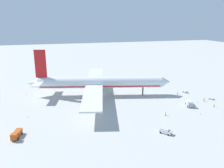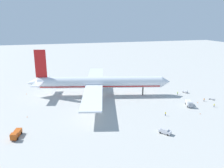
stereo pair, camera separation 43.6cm
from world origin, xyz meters
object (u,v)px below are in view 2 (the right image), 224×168
object	(u,v)px
baggage_cart_1	(212,99)
airliner	(98,83)
service_truck_2	(189,103)
ground_worker_0	(166,114)
ground_worker_2	(178,93)
service_van	(165,131)
ground_worker_1	(214,105)
baggage_cart_0	(185,91)
traffic_cone_0	(200,113)
service_truck_1	(16,134)
traffic_cone_2	(27,117)
ground_worker_3	(204,100)
traffic_cone_1	(27,94)
traffic_cone_4	(198,102)
traffic_cone_3	(33,80)

from	to	relation	value
baggage_cart_1	airliner	bearing A→B (deg)	157.21
service_truck_2	ground_worker_0	world-z (taller)	service_truck_2
ground_worker_2	service_truck_2	bearing A→B (deg)	-103.52
service_van	ground_worker_1	world-z (taller)	service_van
airliner	baggage_cart_0	world-z (taller)	airliner
ground_worker_1	ground_worker_2	bearing A→B (deg)	107.45
baggage_cart_0	traffic_cone_0	size ratio (longest dim) A/B	6.23
service_truck_2	ground_worker_2	distance (m)	17.60
service_truck_2	ground_worker_2	xyz separation A→B (m)	(4.11, 17.10, -0.52)
airliner	baggage_cart_1	xyz separation A→B (m)	(56.16, -23.59, -7.08)
service_truck_1	traffic_cone_2	xyz separation A→B (m)	(2.49, 17.45, -1.04)
service_truck_2	ground_worker_3	distance (m)	11.89
traffic_cone_1	service_van	bearing A→B (deg)	-50.57
service_truck_1	traffic_cone_0	xyz separation A→B (m)	(76.57, -0.09, -1.04)
traffic_cone_1	traffic_cone_4	distance (m)	92.89
service_truck_1	traffic_cone_3	xyz separation A→B (m)	(2.32, 82.52, -1.04)
ground_worker_1	traffic_cone_3	xyz separation A→B (m)	(-86.15, 76.97, -0.56)
traffic_cone_4	traffic_cone_3	bearing A→B (deg)	139.58
service_truck_2	traffic_cone_0	distance (m)	10.22
traffic_cone_0	traffic_cone_3	bearing A→B (deg)	131.95
service_truck_1	traffic_cone_2	size ratio (longest dim) A/B	12.63
service_van	baggage_cart_1	distance (m)	50.25
airliner	traffic_cone_4	distance (m)	53.19
traffic_cone_0	baggage_cart_0	bearing A→B (deg)	68.64
traffic_cone_0	traffic_cone_1	xyz separation A→B (m)	(-76.52, 51.50, 0.00)
service_van	ground_worker_3	world-z (taller)	service_van
ground_worker_0	traffic_cone_0	size ratio (longest dim) A/B	3.23
airliner	baggage_cart_1	size ratio (longest dim) A/B	25.65
baggage_cart_0	traffic_cone_1	world-z (taller)	baggage_cart_0
ground_worker_2	traffic_cone_4	xyz separation A→B (m)	(2.74, -14.52, -0.61)
baggage_cart_1	traffic_cone_2	distance (m)	92.21
service_truck_1	traffic_cone_1	bearing A→B (deg)	89.95
traffic_cone_2	service_truck_1	bearing A→B (deg)	-98.13
ground_worker_0	ground_worker_1	distance (m)	27.91
airliner	baggage_cart_0	bearing A→B (deg)	-10.66
ground_worker_0	traffic_cone_2	size ratio (longest dim) A/B	3.23
ground_worker_2	traffic_cone_2	xyz separation A→B (m)	(-79.20, -9.67, -0.61)
service_truck_1	airliner	bearing A→B (deg)	44.97
ground_worker_1	traffic_cone_4	size ratio (longest dim) A/B	2.99
traffic_cone_0	traffic_cone_4	xyz separation A→B (m)	(7.86, 12.68, 0.00)
ground_worker_0	traffic_cone_2	bearing A→B (deg)	165.67
service_truck_1	traffic_cone_3	size ratio (longest dim) A/B	12.63
service_truck_2	ground_worker_1	distance (m)	11.78
ground_worker_0	traffic_cone_1	world-z (taller)	ground_worker_0
traffic_cone_0	traffic_cone_2	xyz separation A→B (m)	(-74.08, 17.54, 0.00)
ground_worker_0	traffic_cone_4	world-z (taller)	ground_worker_0
traffic_cone_0	ground_worker_1	bearing A→B (deg)	25.36
service_van	baggage_cart_1	size ratio (longest dim) A/B	1.49
traffic_cone_4	ground_worker_2	bearing A→B (deg)	100.68
ground_worker_1	ground_worker_3	bearing A→B (deg)	86.88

